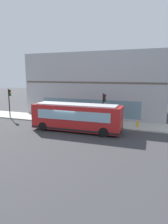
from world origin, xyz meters
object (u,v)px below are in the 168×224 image
traffic_light_down_block (10,98)px  fire_hydrant (138,124)px  pedestrian_near_hydrant (33,109)px  city_bus_nearside (76,117)px  pedestrian_by_light_pole (95,116)px  traffic_light_near_corner (104,103)px

traffic_light_down_block → fire_hydrant: traffic_light_down_block is taller
fire_hydrant → pedestrian_near_hydrant: size_ratio=0.43×
city_bus_nearside → fire_hydrant: (3.59, -6.31, -1.04)m
traffic_light_down_block → city_bus_nearside: bearing=-103.7°
fire_hydrant → pedestrian_by_light_pole: bearing=86.8°
traffic_light_near_corner → pedestrian_by_light_pole: size_ratio=2.54×
traffic_light_near_corner → fire_hydrant: bearing=-81.6°
traffic_light_near_corner → pedestrian_near_hydrant: (2.05, 11.66, -1.74)m
city_bus_nearside → traffic_light_near_corner: bearing=-37.9°
fire_hydrant → traffic_light_down_block: bearing=92.5°
traffic_light_down_block → fire_hydrant: size_ratio=5.54×
traffic_light_down_block → traffic_light_near_corner: bearing=-89.2°
traffic_light_down_block → pedestrian_near_hydrant: (2.25, -2.25, -1.87)m
fire_hydrant → pedestrian_by_light_pole: (0.30, 5.42, 0.51)m
fire_hydrant → traffic_light_near_corner: bearing=98.4°
fire_hydrant → pedestrian_near_hydrant: pedestrian_near_hydrant is taller
traffic_light_near_corner → traffic_light_down_block: (-0.20, 13.91, 0.14)m
traffic_light_near_corner → pedestrian_by_light_pole: (0.89, 1.45, -1.85)m
fire_hydrant → pedestrian_near_hydrant: bearing=84.6°
city_bus_nearside → traffic_light_near_corner: traffic_light_near_corner is taller
pedestrian_by_light_pole → pedestrian_near_hydrant: bearing=83.5°
pedestrian_near_hydrant → pedestrian_by_light_pole: pedestrian_near_hydrant is taller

